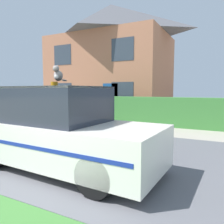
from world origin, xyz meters
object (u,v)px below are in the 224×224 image
object	(u,v)px
police_car	(61,131)
wheelie_bin	(77,114)
cat	(58,75)
house_left	(111,59)

from	to	relation	value
police_car	wheelie_bin	xyz separation A→B (m)	(-3.25, 4.97, -0.27)
cat	house_left	bearing A→B (deg)	-176.20
police_car	wheelie_bin	bearing A→B (deg)	125.67
police_car	house_left	world-z (taller)	house_left
police_car	house_left	bearing A→B (deg)	114.88
wheelie_bin	police_car	bearing A→B (deg)	-47.30
house_left	wheelie_bin	xyz separation A→B (m)	(1.17, -5.77, -3.41)
wheelie_bin	house_left	bearing A→B (deg)	111.03
cat	house_left	world-z (taller)	house_left
house_left	police_car	bearing A→B (deg)	-67.61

